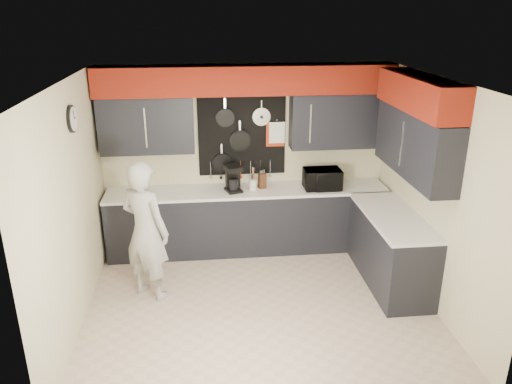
{
  "coord_description": "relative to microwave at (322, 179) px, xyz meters",
  "views": [
    {
      "loc": [
        -0.59,
        -5.04,
        3.31
      ],
      "look_at": [
        0.01,
        0.5,
        1.23
      ],
      "focal_mm": 35.0,
      "sensor_mm": 36.0,
      "label": 1
    }
  ],
  "objects": [
    {
      "name": "knife_block",
      "position": [
        -0.82,
        0.11,
        -0.04
      ],
      "size": [
        0.11,
        0.11,
        0.21
      ],
      "primitive_type": "cube",
      "rotation": [
        0.0,
        0.0,
        0.23
      ],
      "color": "#362011",
      "rests_on": "base_cabinets"
    },
    {
      "name": "back_wall_assembly",
      "position": [
        -1.02,
        0.24,
        0.95
      ],
      "size": [
        4.0,
        0.36,
        2.6
      ],
      "color": "beige",
      "rests_on": "ground"
    },
    {
      "name": "right_wall_assembly",
      "position": [
        0.82,
        -1.09,
        0.88
      ],
      "size": [
        0.36,
        3.5,
        2.6
      ],
      "color": "beige",
      "rests_on": "ground"
    },
    {
      "name": "left_wall_assembly",
      "position": [
        -3.02,
        -1.34,
        0.27
      ],
      "size": [
        0.05,
        3.5,
        2.6
      ],
      "color": "beige",
      "rests_on": "ground"
    },
    {
      "name": "coffee_maker",
      "position": [
        -1.23,
        0.05,
        0.05
      ],
      "size": [
        0.26,
        0.3,
        0.36
      ],
      "rotation": [
        0.0,
        0.0,
        0.31
      ],
      "color": "black",
      "rests_on": "base_cabinets"
    },
    {
      "name": "ground",
      "position": [
        -1.03,
        -1.36,
        -1.06
      ],
      "size": [
        4.0,
        4.0,
        0.0
      ],
      "primitive_type": "plane",
      "color": "#C6AF9A",
      "rests_on": "ground"
    },
    {
      "name": "base_cabinets",
      "position": [
        -0.54,
        -0.23,
        -0.6
      ],
      "size": [
        3.95,
        2.2,
        0.92
      ],
      "color": "black",
      "rests_on": "ground"
    },
    {
      "name": "person",
      "position": [
        -2.33,
        -1.01,
        -0.21
      ],
      "size": [
        0.74,
        0.69,
        1.7
      ],
      "primitive_type": "imported",
      "rotation": [
        0.0,
        0.0,
        2.54
      ],
      "color": "#B3B3B0",
      "rests_on": "ground"
    },
    {
      "name": "microwave",
      "position": [
        0.0,
        0.0,
        0.0
      ],
      "size": [
        0.51,
        0.35,
        0.28
      ],
      "primitive_type": "imported",
      "rotation": [
        0.0,
        0.0,
        0.01
      ],
      "color": "black",
      "rests_on": "base_cabinets"
    },
    {
      "name": "utensil_crock",
      "position": [
        -0.96,
        0.07,
        -0.07
      ],
      "size": [
        0.11,
        0.11,
        0.15
      ],
      "primitive_type": "cylinder",
      "color": "silver",
      "rests_on": "base_cabinets"
    }
  ]
}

